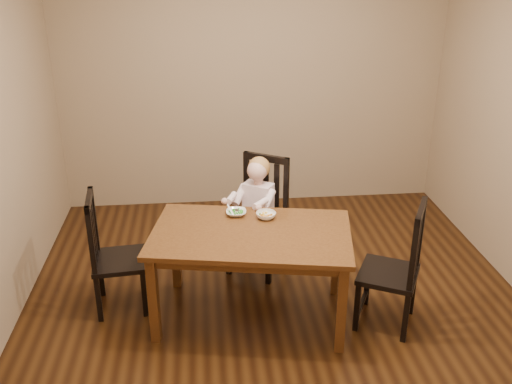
{
  "coord_description": "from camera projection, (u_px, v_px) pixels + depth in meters",
  "views": [
    {
      "loc": [
        -0.54,
        -3.83,
        2.63
      ],
      "look_at": [
        -0.14,
        0.25,
        0.85
      ],
      "focal_mm": 40.0,
      "sensor_mm": 36.0,
      "label": 1
    }
  ],
  "objects": [
    {
      "name": "chair_right",
      "position": [
        396.0,
        269.0,
        4.14
      ],
      "size": [
        0.56,
        0.57,
        0.99
      ],
      "rotation": [
        0.0,
        0.0,
        1.09
      ],
      "color": "black",
      "rests_on": "room"
    },
    {
      "name": "chair_child",
      "position": [
        260.0,
        217.0,
        4.9
      ],
      "size": [
        0.59,
        0.58,
        1.01
      ],
      "rotation": [
        0.0,
        0.0,
        2.6
      ],
      "color": "black",
      "rests_on": "room"
    },
    {
      "name": "room",
      "position": [
        278.0,
        141.0,
        4.06
      ],
      "size": [
        4.01,
        4.01,
        2.71
      ],
      "color": "#3A200C",
      "rests_on": "ground"
    },
    {
      "name": "bowl_veg",
      "position": [
        266.0,
        215.0,
        4.33
      ],
      "size": [
        0.15,
        0.15,
        0.05
      ],
      "primitive_type": "imported",
      "rotation": [
        0.0,
        0.0,
        -0.01
      ],
      "color": "white",
      "rests_on": "dining_table"
    },
    {
      "name": "fork",
      "position": [
        231.0,
        211.0,
        4.36
      ],
      "size": [
        0.05,
        0.11,
        0.05
      ],
      "rotation": [
        0.0,
        0.0,
        0.35
      ],
      "color": "silver",
      "rests_on": "bowl_peas"
    },
    {
      "name": "chair_left",
      "position": [
        112.0,
        255.0,
        4.35
      ],
      "size": [
        0.43,
        0.45,
        0.96
      ],
      "rotation": [
        0.0,
        0.0,
        -1.47
      ],
      "color": "black",
      "rests_on": "room"
    },
    {
      "name": "dining_table",
      "position": [
        251.0,
        242.0,
        4.16
      ],
      "size": [
        1.58,
        1.11,
        0.72
      ],
      "rotation": [
        0.0,
        0.0,
        -0.18
      ],
      "color": "#44240F",
      "rests_on": "room"
    },
    {
      "name": "bowl_peas",
      "position": [
        236.0,
        213.0,
        4.38
      ],
      "size": [
        0.16,
        0.16,
        0.04
      ],
      "primitive_type": "imported",
      "rotation": [
        0.0,
        0.0,
        -0.08
      ],
      "color": "white",
      "rests_on": "dining_table"
    },
    {
      "name": "toddler",
      "position": [
        257.0,
        204.0,
        4.8
      ],
      "size": [
        0.48,
        0.51,
        0.55
      ],
      "primitive_type": null,
      "rotation": [
        0.0,
        0.0,
        2.6
      ],
      "color": "white",
      "rests_on": "chair_child"
    }
  ]
}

